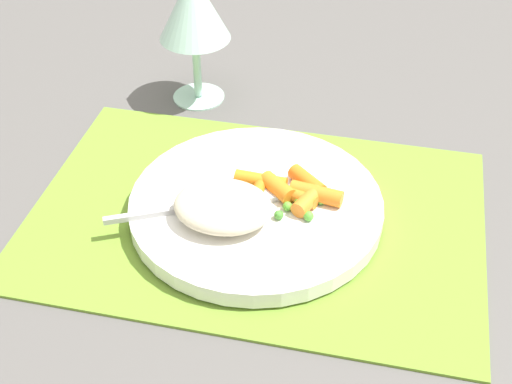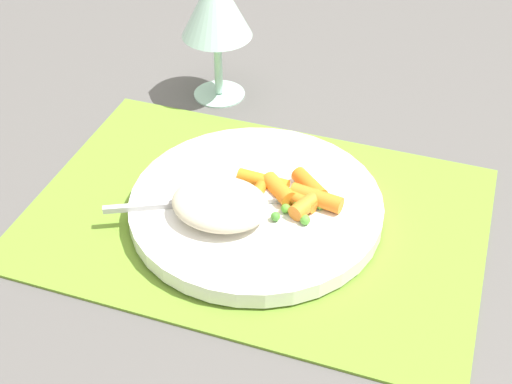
# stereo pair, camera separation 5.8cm
# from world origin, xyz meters

# --- Properties ---
(ground_plane) EXTENTS (2.40, 2.40, 0.00)m
(ground_plane) POSITION_xyz_m (0.00, 0.00, 0.00)
(ground_plane) COLOR #565451
(placemat) EXTENTS (0.44, 0.30, 0.01)m
(placemat) POSITION_xyz_m (0.00, 0.00, 0.00)
(placemat) COLOR olive
(placemat) RESTS_ON ground_plane
(plate) EXTENTS (0.25, 0.25, 0.02)m
(plate) POSITION_xyz_m (0.00, 0.00, 0.01)
(plate) COLOR white
(plate) RESTS_ON placemat
(rice_mound) EXTENTS (0.09, 0.08, 0.03)m
(rice_mound) POSITION_xyz_m (-0.02, -0.03, 0.04)
(rice_mound) COLOR beige
(rice_mound) RESTS_ON plate
(carrot_portion) EXTENTS (0.11, 0.08, 0.02)m
(carrot_portion) POSITION_xyz_m (0.03, 0.01, 0.03)
(carrot_portion) COLOR orange
(carrot_portion) RESTS_ON plate
(pea_scatter) EXTENTS (0.08, 0.04, 0.01)m
(pea_scatter) POSITION_xyz_m (0.03, -0.01, 0.03)
(pea_scatter) COLOR #5BB032
(pea_scatter) RESTS_ON plate
(fork) EXTENTS (0.18, 0.10, 0.01)m
(fork) POSITION_xyz_m (-0.03, -0.01, 0.03)
(fork) COLOR #B8B8B8
(fork) RESTS_ON plate
(wine_glass) EXTENTS (0.08, 0.08, 0.16)m
(wine_glass) POSITION_xyz_m (-0.12, 0.20, 0.12)
(wine_glass) COLOR #B2E0CC
(wine_glass) RESTS_ON ground_plane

